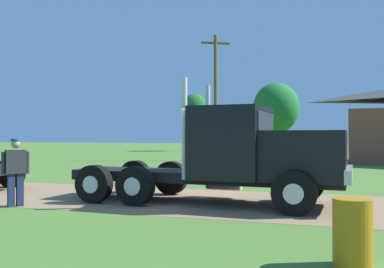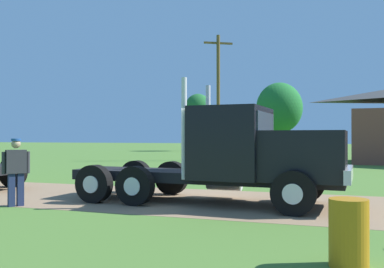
{
  "view_description": "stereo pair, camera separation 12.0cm",
  "coord_description": "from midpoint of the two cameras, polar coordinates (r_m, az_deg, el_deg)",
  "views": [
    {
      "loc": [
        3.08,
        -11.52,
        1.79
      ],
      "look_at": [
        -0.64,
        -0.15,
        1.86
      ],
      "focal_mm": 40.68,
      "sensor_mm": 36.0,
      "label": 1
    },
    {
      "loc": [
        3.19,
        -11.48,
        1.79
      ],
      "look_at": [
        -0.64,
        -0.15,
        1.86
      ],
      "focal_mm": 40.68,
      "sensor_mm": 36.0,
      "label": 2
    }
  ],
  "objects": [
    {
      "name": "visitor_by_barrel",
      "position": [
        12.03,
        -21.82,
        -4.25
      ],
      "size": [
        0.51,
        0.55,
        1.73
      ],
      "color": "#2D2D33",
      "rests_on": "ground_plane"
    },
    {
      "name": "tree_mid",
      "position": [
        40.21,
        11.46,
        3.35
      ],
      "size": [
        4.16,
        4.16,
        6.68
      ],
      "color": "#513823",
      "rests_on": "ground_plane"
    },
    {
      "name": "steel_barrel",
      "position": [
        6.48,
        20.36,
        -12.07
      ],
      "size": [
        0.53,
        0.53,
        0.93
      ],
      "primitive_type": "cylinder",
      "color": "#B27214",
      "rests_on": "ground_plane"
    },
    {
      "name": "utility_pole_near",
      "position": [
        32.68,
        3.57,
        5.22
      ],
      "size": [
        1.97,
        1.23,
        9.39
      ],
      "color": "brown",
      "rests_on": "ground_plane"
    },
    {
      "name": "truck_foreground_white",
      "position": [
        11.53,
        6.69,
        -3.04
      ],
      "size": [
        7.6,
        2.95,
        3.29
      ],
      "color": "black",
      "rests_on": "ground_plane"
    },
    {
      "name": "tree_left",
      "position": [
        54.22,
        0.85,
        3.31
      ],
      "size": [
        3.32,
        3.32,
        7.13
      ],
      "color": "#513823",
      "rests_on": "ground_plane"
    },
    {
      "name": "ground_plane",
      "position": [
        12.05,
        3.45,
        -8.86
      ],
      "size": [
        200.0,
        200.0,
        0.0
      ],
      "primitive_type": "plane",
      "color": "#4A712C"
    },
    {
      "name": "dirt_track",
      "position": [
        12.05,
        3.45,
        -8.84
      ],
      "size": [
        120.0,
        5.02,
        0.01
      ],
      "primitive_type": "cube",
      "color": "#8A6D50",
      "rests_on": "ground_plane"
    }
  ]
}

